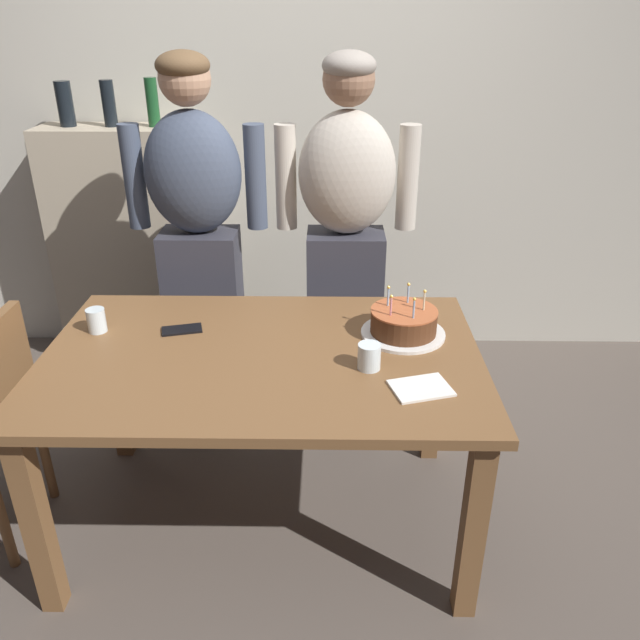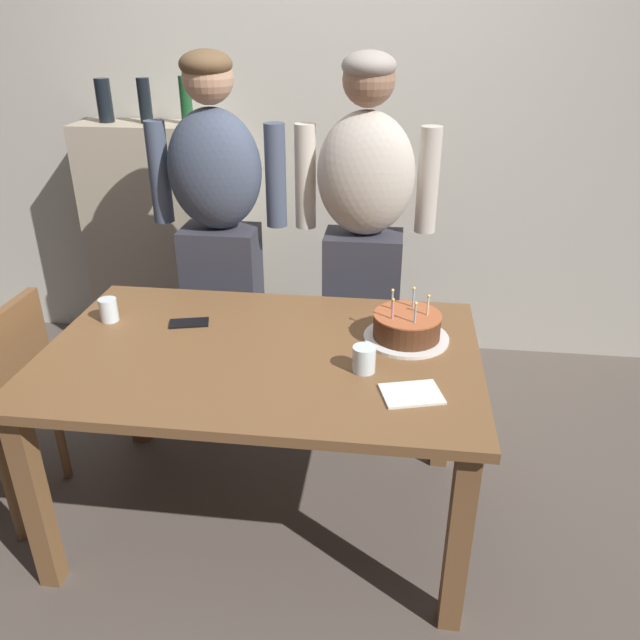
{
  "view_description": "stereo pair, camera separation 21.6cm",
  "coord_description": "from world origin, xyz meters",
  "px_view_note": "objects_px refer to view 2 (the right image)",
  "views": [
    {
      "loc": [
        0.23,
        -1.88,
        1.79
      ],
      "look_at": [
        0.2,
        0.06,
        0.84
      ],
      "focal_mm": 35.4,
      "sensor_mm": 36.0,
      "label": 1
    },
    {
      "loc": [
        0.44,
        -1.87,
        1.79
      ],
      "look_at": [
        0.2,
        0.06,
        0.84
      ],
      "focal_mm": 35.4,
      "sensor_mm": 36.0,
      "label": 2
    }
  ],
  "objects_px": {
    "water_glass_far": "(109,310)",
    "birthday_cake": "(407,327)",
    "cell_phone": "(189,323)",
    "water_glass_near": "(364,359)",
    "napkin_stack": "(411,394)",
    "person_woman_cardigan": "(364,244)",
    "person_man_bearded": "(220,238)"
  },
  "relations": [
    {
      "from": "water_glass_far",
      "to": "birthday_cake",
      "type": "bearing_deg",
      "value": -0.68
    },
    {
      "from": "cell_phone",
      "to": "water_glass_near",
      "type": "bearing_deg",
      "value": -35.76
    },
    {
      "from": "birthday_cake",
      "to": "water_glass_near",
      "type": "height_order",
      "value": "birthday_cake"
    },
    {
      "from": "birthday_cake",
      "to": "napkin_stack",
      "type": "bearing_deg",
      "value": -87.18
    },
    {
      "from": "napkin_stack",
      "to": "water_glass_far",
      "type": "bearing_deg",
      "value": 161.51
    },
    {
      "from": "napkin_stack",
      "to": "person_woman_cardigan",
      "type": "distance_m",
      "value": 1.02
    },
    {
      "from": "napkin_stack",
      "to": "person_woman_cardigan",
      "type": "relative_size",
      "value": 0.11
    },
    {
      "from": "water_glass_far",
      "to": "person_man_bearded",
      "type": "relative_size",
      "value": 0.05
    },
    {
      "from": "birthday_cake",
      "to": "person_man_bearded",
      "type": "xyz_separation_m",
      "value": [
        -0.84,
        0.62,
        0.09
      ]
    },
    {
      "from": "water_glass_far",
      "to": "cell_phone",
      "type": "bearing_deg",
      "value": 1.63
    },
    {
      "from": "birthday_cake",
      "to": "napkin_stack",
      "type": "distance_m",
      "value": 0.37
    },
    {
      "from": "water_glass_near",
      "to": "napkin_stack",
      "type": "height_order",
      "value": "water_glass_near"
    },
    {
      "from": "person_man_bearded",
      "to": "water_glass_far",
      "type": "bearing_deg",
      "value": 66.31
    },
    {
      "from": "person_man_bearded",
      "to": "person_woman_cardigan",
      "type": "xyz_separation_m",
      "value": [
        0.65,
        0.0,
        0.0
      ]
    },
    {
      "from": "water_glass_near",
      "to": "water_glass_far",
      "type": "xyz_separation_m",
      "value": [
        -0.98,
        0.25,
        0.0
      ]
    },
    {
      "from": "water_glass_far",
      "to": "napkin_stack",
      "type": "relative_size",
      "value": 0.49
    },
    {
      "from": "birthday_cake",
      "to": "person_woman_cardigan",
      "type": "bearing_deg",
      "value": 107.41
    },
    {
      "from": "water_glass_near",
      "to": "person_woman_cardigan",
      "type": "bearing_deg",
      "value": 93.92
    },
    {
      "from": "water_glass_near",
      "to": "water_glass_far",
      "type": "height_order",
      "value": "same"
    },
    {
      "from": "napkin_stack",
      "to": "person_man_bearded",
      "type": "bearing_deg",
      "value": 131.15
    },
    {
      "from": "cell_phone",
      "to": "person_man_bearded",
      "type": "height_order",
      "value": "person_man_bearded"
    },
    {
      "from": "cell_phone",
      "to": "person_woman_cardigan",
      "type": "height_order",
      "value": "person_woman_cardigan"
    },
    {
      "from": "person_woman_cardigan",
      "to": "water_glass_far",
      "type": "bearing_deg",
      "value": 33.61
    },
    {
      "from": "cell_phone",
      "to": "person_man_bearded",
      "type": "xyz_separation_m",
      "value": [
        -0.04,
        0.6,
        0.13
      ]
    },
    {
      "from": "birthday_cake",
      "to": "person_man_bearded",
      "type": "distance_m",
      "value": 1.05
    },
    {
      "from": "water_glass_far",
      "to": "napkin_stack",
      "type": "distance_m",
      "value": 1.19
    },
    {
      "from": "birthday_cake",
      "to": "person_woman_cardigan",
      "type": "distance_m",
      "value": 0.66
    },
    {
      "from": "water_glass_far",
      "to": "person_woman_cardigan",
      "type": "bearing_deg",
      "value": 33.61
    },
    {
      "from": "birthday_cake",
      "to": "person_woman_cardigan",
      "type": "relative_size",
      "value": 0.18
    },
    {
      "from": "person_woman_cardigan",
      "to": "cell_phone",
      "type": "bearing_deg",
      "value": 44.5
    },
    {
      "from": "water_glass_near",
      "to": "cell_phone",
      "type": "bearing_deg",
      "value": 158.78
    },
    {
      "from": "cell_phone",
      "to": "birthday_cake",
      "type": "bearing_deg",
      "value": -16.09
    }
  ]
}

